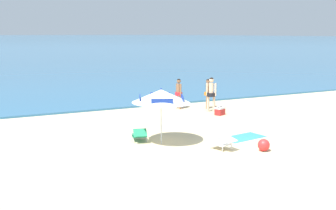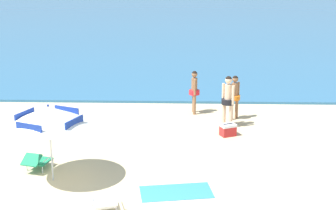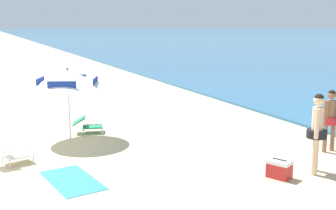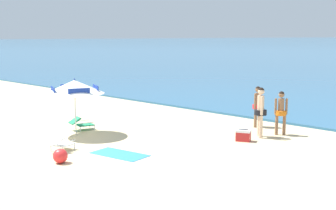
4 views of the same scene
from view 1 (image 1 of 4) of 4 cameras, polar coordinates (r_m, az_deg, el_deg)
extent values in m
plane|color=#CCB78C|center=(14.08, 12.79, -6.92)|extent=(800.00, 800.00, 0.00)
cylinder|color=silver|center=(14.89, -0.96, -1.69)|extent=(0.04, 0.04, 2.04)
cone|color=white|center=(14.75, -0.97, 1.27)|extent=(2.64, 2.63, 0.51)
cube|color=navy|center=(15.53, -1.09, 1.31)|extent=(0.71, 0.32, 0.27)
cube|color=navy|center=(14.75, -3.97, 0.82)|extent=(0.32, 0.71, 0.27)
cube|color=navy|center=(14.00, -0.82, 0.35)|extent=(0.71, 0.32, 0.27)
cube|color=navy|center=(14.82, 2.03, 0.88)|extent=(0.32, 0.71, 0.27)
sphere|color=navy|center=(14.71, -0.97, 2.32)|extent=(0.06, 0.06, 0.06)
cube|color=white|center=(14.51, 7.43, -5.41)|extent=(0.67, 0.72, 0.04)
cube|color=white|center=(14.24, 8.53, -4.81)|extent=(0.59, 0.54, 0.14)
cylinder|color=silver|center=(14.54, 5.93, -5.80)|extent=(0.03, 0.03, 0.18)
cylinder|color=silver|center=(14.90, 7.19, -5.43)|extent=(0.03, 0.03, 0.18)
cylinder|color=silver|center=(14.19, 7.66, -6.24)|extent=(0.03, 0.03, 0.18)
cylinder|color=silver|center=(14.55, 8.90, -5.85)|extent=(0.03, 0.03, 0.18)
cylinder|color=silver|center=(14.28, 6.71, -5.16)|extent=(0.18, 0.52, 0.02)
cylinder|color=silver|center=(14.69, 8.15, -4.75)|extent=(0.18, 0.52, 0.02)
cube|color=#1E7F56|center=(15.57, -4.11, -4.28)|extent=(0.66, 0.71, 0.04)
cube|color=#1E7F56|center=(15.13, -3.93, -3.92)|extent=(0.58, 0.50, 0.24)
cylinder|color=silver|center=(15.85, -5.11, -4.45)|extent=(0.03, 0.03, 0.18)
cylinder|color=silver|center=(15.90, -3.34, -4.38)|extent=(0.03, 0.03, 0.18)
cylinder|color=silver|center=(15.30, -4.89, -4.98)|extent=(0.03, 0.03, 0.18)
cylinder|color=silver|center=(15.35, -3.06, -4.90)|extent=(0.03, 0.03, 0.18)
cylinder|color=silver|center=(15.51, -5.14, -3.89)|extent=(0.16, 0.53, 0.02)
cylinder|color=silver|center=(15.57, -3.09, -3.81)|extent=(0.16, 0.53, 0.02)
cylinder|color=beige|center=(21.20, 6.48, 0.21)|extent=(0.13, 0.13, 0.88)
cylinder|color=beige|center=(21.27, 5.66, 0.26)|extent=(0.13, 0.13, 0.88)
cylinder|color=black|center=(21.16, 6.09, 1.46)|extent=(0.44, 0.44, 0.18)
cylinder|color=beige|center=(21.12, 6.11, 2.25)|extent=(0.24, 0.24, 0.63)
cylinder|color=beige|center=(21.08, 6.69, 2.17)|extent=(0.10, 0.10, 0.66)
cylinder|color=beige|center=(21.18, 5.52, 2.23)|extent=(0.10, 0.10, 0.66)
sphere|color=beige|center=(21.06, 6.13, 3.51)|extent=(0.24, 0.24, 0.24)
sphere|color=black|center=(21.06, 6.13, 3.59)|extent=(0.22, 0.22, 0.22)
cylinder|color=#8C6042|center=(21.86, 1.70, 0.46)|extent=(0.12, 0.12, 0.80)
cylinder|color=#8C6042|center=(22.09, 1.31, 0.56)|extent=(0.12, 0.12, 0.80)
cylinder|color=red|center=(21.91, 1.51, 1.60)|extent=(0.40, 0.40, 0.17)
cylinder|color=#8C6042|center=(21.87, 1.51, 2.28)|extent=(0.22, 0.22, 0.57)
cylinder|color=#8C6042|center=(21.71, 1.79, 2.17)|extent=(0.09, 0.09, 0.60)
cylinder|color=#8C6042|center=(22.04, 1.24, 2.30)|extent=(0.09, 0.09, 0.60)
sphere|color=#8C6042|center=(21.82, 1.52, 3.39)|extent=(0.22, 0.22, 0.22)
sphere|color=black|center=(21.82, 1.52, 3.46)|extent=(0.20, 0.20, 0.20)
cylinder|color=#8C6042|center=(21.99, 5.51, 0.46)|extent=(0.12, 0.12, 0.79)
cylinder|color=#8C6042|center=(22.26, 5.68, 0.58)|extent=(0.12, 0.12, 0.79)
cylinder|color=orange|center=(22.06, 5.62, 1.59)|extent=(0.40, 0.40, 0.17)
cylinder|color=#8C6042|center=(22.02, 5.63, 2.26)|extent=(0.22, 0.22, 0.56)
cylinder|color=#8C6042|center=(21.84, 5.50, 2.15)|extent=(0.09, 0.09, 0.59)
cylinder|color=#8C6042|center=(22.22, 5.75, 2.28)|extent=(0.09, 0.09, 0.59)
sphere|color=#8C6042|center=(21.97, 5.65, 3.34)|extent=(0.21, 0.21, 0.21)
sphere|color=black|center=(21.97, 5.65, 3.41)|extent=(0.20, 0.20, 0.20)
cube|color=red|center=(20.48, 7.31, -0.96)|extent=(0.58, 0.51, 0.32)
cube|color=white|center=(20.45, 7.32, -0.41)|extent=(0.60, 0.52, 0.08)
cylinder|color=black|center=(20.44, 7.33, -0.26)|extent=(0.32, 0.16, 0.02)
sphere|color=red|center=(14.56, 13.32, -5.50)|extent=(0.43, 0.43, 0.43)
cube|color=#3384BC|center=(16.26, 10.49, -4.51)|extent=(1.92, 1.18, 0.01)
camera|label=2|loc=(9.78, 57.55, 14.84)|focal=52.66mm
camera|label=3|loc=(21.21, 32.80, 6.39)|focal=45.00mm
camera|label=4|loc=(20.46, 52.89, 4.93)|focal=48.41mm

